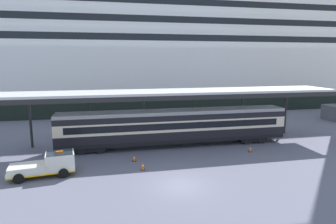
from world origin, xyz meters
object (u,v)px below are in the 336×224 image
(traffic_cone_mid, at_px, (250,149))
(cruise_ship, at_px, (118,46))
(train_carriage, at_px, (175,126))
(traffic_cone_far, at_px, (143,166))
(quay_bollard, at_px, (15,168))
(traffic_cone_near, at_px, (134,158))
(service_truck, at_px, (48,164))

(traffic_cone_mid, bearing_deg, cruise_ship, 107.19)
(train_carriage, height_order, traffic_cone_far, train_carriage)
(quay_bollard, bearing_deg, traffic_cone_far, -7.03)
(quay_bollard, bearing_deg, cruise_ship, 74.72)
(traffic_cone_near, relative_size, traffic_cone_far, 0.84)
(cruise_ship, distance_m, traffic_cone_mid, 41.66)
(service_truck, height_order, quay_bollard, service_truck)
(cruise_ship, xyz_separation_m, traffic_cone_mid, (11.77, -38.05, -12.22))
(traffic_cone_far, bearing_deg, train_carriage, 55.67)
(cruise_ship, distance_m, traffic_cone_far, 42.61)
(traffic_cone_far, bearing_deg, service_truck, 176.89)
(traffic_cone_far, bearing_deg, traffic_cone_near, 101.96)
(traffic_cone_near, bearing_deg, train_carriage, 39.42)
(cruise_ship, relative_size, traffic_cone_far, 188.89)
(train_carriage, bearing_deg, quay_bollard, -161.07)
(cruise_ship, relative_size, traffic_cone_mid, 223.45)
(traffic_cone_near, bearing_deg, service_truck, -164.68)
(cruise_ship, xyz_separation_m, quay_bollard, (-10.80, -39.51, -12.00))
(service_truck, bearing_deg, train_carriage, 26.34)
(cruise_ship, height_order, service_truck, cruise_ship)
(traffic_cone_far, relative_size, quay_bollard, 0.75)
(traffic_cone_near, distance_m, traffic_cone_mid, 12.32)
(traffic_cone_mid, height_order, quay_bollard, quay_bollard)
(cruise_ship, height_order, traffic_cone_far, cruise_ship)
(train_carriage, distance_m, traffic_cone_near, 6.77)
(traffic_cone_mid, xyz_separation_m, traffic_cone_far, (-11.80, -2.79, 0.06))
(cruise_ship, height_order, traffic_cone_near, cruise_ship)
(train_carriage, xyz_separation_m, traffic_cone_far, (-4.48, -6.55, -1.96))
(train_carriage, distance_m, quay_bollard, 16.21)
(traffic_cone_near, relative_size, traffic_cone_mid, 0.99)
(cruise_ship, bearing_deg, traffic_cone_mid, -72.81)
(train_carriage, height_order, quay_bollard, train_carriage)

